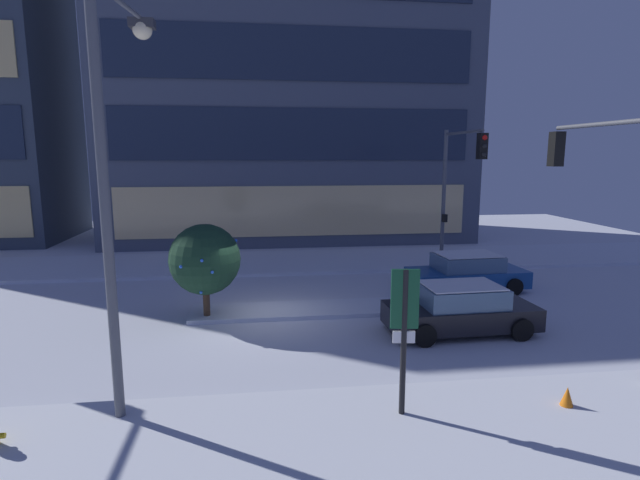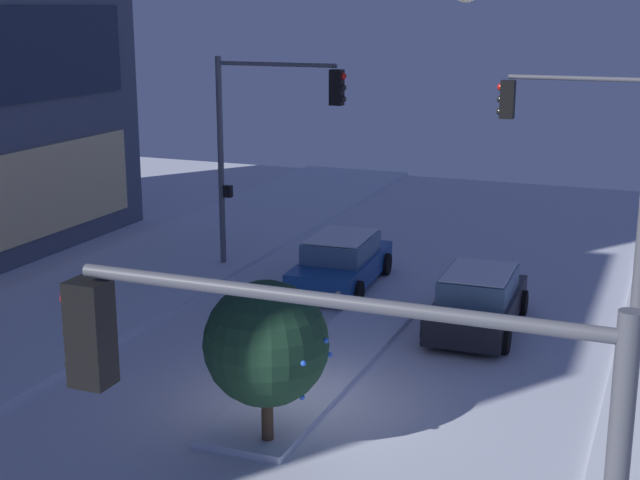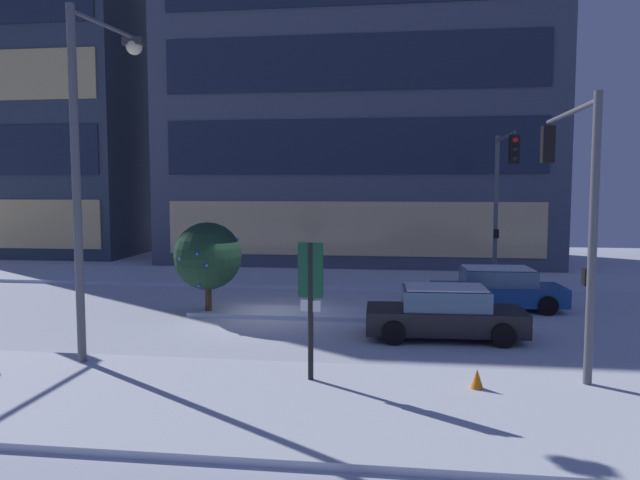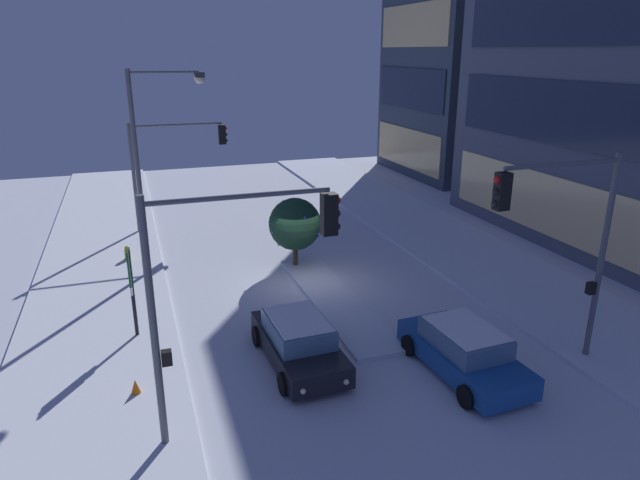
{
  "view_description": "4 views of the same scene",
  "coord_description": "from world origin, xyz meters",
  "px_view_note": "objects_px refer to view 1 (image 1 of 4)",
  "views": [
    {
      "loc": [
        -0.09,
        -15.87,
        5.31
      ],
      "look_at": [
        1.71,
        -1.7,
        2.85
      ],
      "focal_mm": 27.79,
      "sensor_mm": 36.0,
      "label": 1
    },
    {
      "loc": [
        -15.68,
        -6.61,
        7.84
      ],
      "look_at": [
        1.87,
        0.44,
        3.01
      ],
      "focal_mm": 51.22,
      "sensor_mm": 36.0,
      "label": 2
    },
    {
      "loc": [
        4.61,
        -19.54,
        4.3
      ],
      "look_at": [
        2.16,
        -1.02,
        2.68
      ],
      "focal_mm": 33.9,
      "sensor_mm": 36.0,
      "label": 3
    },
    {
      "loc": [
        20.54,
        -6.49,
        9.11
      ],
      "look_at": [
        0.93,
        0.21,
        2.13
      ],
      "focal_mm": 31.51,
      "sensor_mm": 36.0,
      "label": 4
    }
  ],
  "objects_px": {
    "car_near": "(461,310)",
    "parking_info_sign": "(404,325)",
    "car_far": "(467,273)",
    "decorated_tree_median": "(205,260)",
    "street_lamp_arched": "(117,147)",
    "traffic_light_corner_near_right": "(612,196)",
    "traffic_light_corner_far_right": "(458,177)",
    "construction_cone": "(567,399)"
  },
  "relations": [
    {
      "from": "car_near",
      "to": "construction_cone",
      "type": "height_order",
      "value": "car_near"
    },
    {
      "from": "street_lamp_arched",
      "to": "construction_cone",
      "type": "distance_m",
      "value": 10.56
    },
    {
      "from": "street_lamp_arched",
      "to": "construction_cone",
      "type": "relative_size",
      "value": 15.45
    },
    {
      "from": "car_far",
      "to": "construction_cone",
      "type": "relative_size",
      "value": 8.59
    },
    {
      "from": "parking_info_sign",
      "to": "decorated_tree_median",
      "type": "distance_m",
      "value": 8.21
    },
    {
      "from": "construction_cone",
      "to": "traffic_light_corner_near_right",
      "type": "bearing_deg",
      "value": 44.4
    },
    {
      "from": "street_lamp_arched",
      "to": "traffic_light_corner_near_right",
      "type": "bearing_deg",
      "value": -79.15
    },
    {
      "from": "traffic_light_corner_near_right",
      "to": "decorated_tree_median",
      "type": "xyz_separation_m",
      "value": [
        -10.41,
        4.67,
        -2.3
      ]
    },
    {
      "from": "construction_cone",
      "to": "traffic_light_corner_far_right",
      "type": "bearing_deg",
      "value": 78.83
    },
    {
      "from": "parking_info_sign",
      "to": "street_lamp_arched",
      "type": "bearing_deg",
      "value": 83.35
    },
    {
      "from": "parking_info_sign",
      "to": "construction_cone",
      "type": "height_order",
      "value": "parking_info_sign"
    },
    {
      "from": "construction_cone",
      "to": "street_lamp_arched",
      "type": "bearing_deg",
      "value": 170.55
    },
    {
      "from": "street_lamp_arched",
      "to": "traffic_light_corner_far_right",
      "type": "bearing_deg",
      "value": -40.99
    },
    {
      "from": "car_far",
      "to": "decorated_tree_median",
      "type": "bearing_deg",
      "value": 9.83
    },
    {
      "from": "traffic_light_corner_near_right",
      "to": "car_near",
      "type": "bearing_deg",
      "value": 47.32
    },
    {
      "from": "car_far",
      "to": "street_lamp_arched",
      "type": "distance_m",
      "value": 14.18
    },
    {
      "from": "car_near",
      "to": "traffic_light_corner_near_right",
      "type": "relative_size",
      "value": 0.73
    },
    {
      "from": "car_far",
      "to": "decorated_tree_median",
      "type": "distance_m",
      "value": 10.2
    },
    {
      "from": "car_far",
      "to": "decorated_tree_median",
      "type": "relative_size",
      "value": 1.5
    },
    {
      "from": "traffic_light_corner_far_right",
      "to": "parking_info_sign",
      "type": "xyz_separation_m",
      "value": [
        -5.85,
        -11.72,
        -2.38
      ]
    },
    {
      "from": "car_near",
      "to": "decorated_tree_median",
      "type": "relative_size",
      "value": 1.46
    },
    {
      "from": "traffic_light_corner_far_right",
      "to": "decorated_tree_median",
      "type": "relative_size",
      "value": 2.05
    },
    {
      "from": "decorated_tree_median",
      "to": "traffic_light_corner_near_right",
      "type": "bearing_deg",
      "value": -24.14
    },
    {
      "from": "traffic_light_corner_far_right",
      "to": "parking_info_sign",
      "type": "relative_size",
      "value": 2.05
    },
    {
      "from": "traffic_light_corner_far_right",
      "to": "construction_cone",
      "type": "height_order",
      "value": "traffic_light_corner_far_right"
    },
    {
      "from": "car_near",
      "to": "parking_info_sign",
      "type": "relative_size",
      "value": 1.47
    },
    {
      "from": "traffic_light_corner_far_right",
      "to": "decorated_tree_median",
      "type": "bearing_deg",
      "value": -64.86
    },
    {
      "from": "traffic_light_corner_near_right",
      "to": "parking_info_sign",
      "type": "xyz_separation_m",
      "value": [
        -5.88,
        -2.18,
        -2.3
      ]
    },
    {
      "from": "traffic_light_corner_near_right",
      "to": "street_lamp_arched",
      "type": "height_order",
      "value": "street_lamp_arched"
    },
    {
      "from": "car_far",
      "to": "car_near",
      "type": "bearing_deg",
      "value": 61.26
    },
    {
      "from": "car_near",
      "to": "car_far",
      "type": "xyz_separation_m",
      "value": [
        2.14,
        4.45,
        0.0
      ]
    },
    {
      "from": "car_near",
      "to": "decorated_tree_median",
      "type": "bearing_deg",
      "value": 162.31
    },
    {
      "from": "traffic_light_corner_near_right",
      "to": "construction_cone",
      "type": "bearing_deg",
      "value": 134.4
    },
    {
      "from": "traffic_light_corner_far_right",
      "to": "car_near",
      "type": "bearing_deg",
      "value": -20.65
    },
    {
      "from": "traffic_light_corner_far_right",
      "to": "construction_cone",
      "type": "bearing_deg",
      "value": -11.17
    },
    {
      "from": "street_lamp_arched",
      "to": "construction_cone",
      "type": "height_order",
      "value": "street_lamp_arched"
    },
    {
      "from": "street_lamp_arched",
      "to": "parking_info_sign",
      "type": "distance_m",
      "value": 6.69
    },
    {
      "from": "car_near",
      "to": "construction_cone",
      "type": "distance_m",
      "value": 4.82
    },
    {
      "from": "street_lamp_arched",
      "to": "car_far",
      "type": "bearing_deg",
      "value": -47.78
    },
    {
      "from": "car_far",
      "to": "traffic_light_corner_near_right",
      "type": "relative_size",
      "value": 0.75
    },
    {
      "from": "traffic_light_corner_far_right",
      "to": "construction_cone",
      "type": "relative_size",
      "value": 11.72
    },
    {
      "from": "car_far",
      "to": "street_lamp_arched",
      "type": "bearing_deg",
      "value": 32.29
    }
  ]
}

